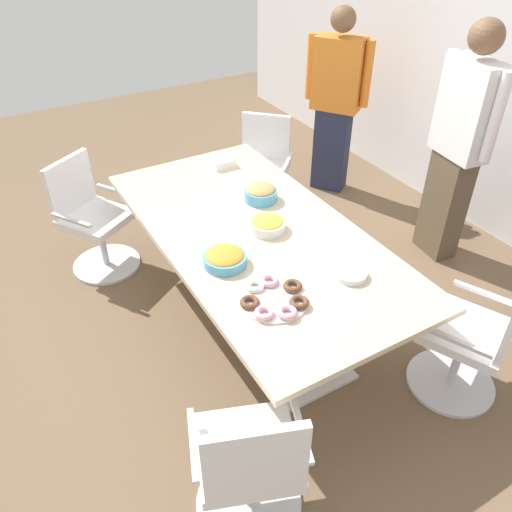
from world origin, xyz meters
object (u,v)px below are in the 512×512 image
object	(u,v)px
office_chair_1	(262,174)
person_standing_1	(460,143)
office_chair_3	(250,468)
snack_bowl_chips_orange	(225,258)
snack_bowl_chips_yellow	(267,224)
donut_platter	(274,298)
snack_bowl_cookies	(261,193)
napkin_pile	(221,161)
office_chair_0	(474,342)
conference_table	(256,247)
plate_stack	(351,274)
office_chair_2	(93,222)
person_standing_0	(336,101)

from	to	relation	value
office_chair_1	person_standing_1	xyz separation A→B (m)	(1.26, 0.97, 0.57)
office_chair_3	snack_bowl_chips_orange	world-z (taller)	office_chair_3
snack_bowl_chips_yellow	donut_platter	distance (m)	0.69
snack_bowl_chips_orange	snack_bowl_cookies	bearing A→B (deg)	133.59
office_chair_3	snack_bowl_chips_orange	distance (m)	1.17
snack_bowl_chips_orange	snack_bowl_chips_yellow	xyz separation A→B (m)	(-0.19, 0.40, 0.00)
snack_bowl_chips_orange	donut_platter	world-z (taller)	snack_bowl_chips_orange
person_standing_1	napkin_pile	world-z (taller)	person_standing_1
snack_bowl_chips_yellow	snack_bowl_cookies	xyz separation A→B (m)	(-0.35, 0.16, 0.01)
office_chair_0	conference_table	bearing A→B (deg)	98.37
office_chair_3	napkin_pile	world-z (taller)	office_chair_3
office_chair_1	snack_bowl_cookies	world-z (taller)	office_chair_1
snack_bowl_chips_yellow	plate_stack	world-z (taller)	snack_bowl_chips_yellow
snack_bowl_chips_yellow	napkin_pile	bearing A→B (deg)	170.47
office_chair_2	person_standing_0	xyz separation A→B (m)	(-0.13, 2.41, 0.49)
office_chair_2	snack_bowl_cookies	bearing A→B (deg)	106.84
donut_platter	plate_stack	size ratio (longest dim) A/B	2.03
person_standing_1	snack_bowl_cookies	size ratio (longest dim) A/B	7.99
snack_bowl_chips_orange	conference_table	bearing A→B (deg)	122.23
person_standing_0	napkin_pile	bearing A→B (deg)	70.57
person_standing_1	napkin_pile	size ratio (longest dim) A/B	10.51
snack_bowl_chips_orange	snack_bowl_cookies	size ratio (longest dim) A/B	1.11
office_chair_1	office_chair_2	xyz separation A→B (m)	(0.03, -1.55, 0.00)
snack_bowl_chips_yellow	donut_platter	xyz separation A→B (m)	(0.61, -0.33, -0.03)
office_chair_3	person_standing_1	bearing A→B (deg)	46.04
person_standing_0	snack_bowl_cookies	world-z (taller)	person_standing_0
plate_stack	office_chair_3	bearing A→B (deg)	-60.34
conference_table	person_standing_1	size ratio (longest dim) A/B	1.29
napkin_pile	office_chair_0	bearing A→B (deg)	14.19
donut_platter	office_chair_3	bearing A→B (deg)	-39.36
office_chair_0	snack_bowl_chips_yellow	distance (m)	1.42
office_chair_2	person_standing_1	world-z (taller)	person_standing_1
conference_table	napkin_pile	bearing A→B (deg)	166.14
snack_bowl_cookies	snack_bowl_chips_orange	bearing A→B (deg)	-46.41
donut_platter	napkin_pile	distance (m)	1.65
office_chair_1	office_chair_3	world-z (taller)	same
person_standing_1	conference_table	bearing A→B (deg)	96.06
person_standing_0	plate_stack	xyz separation A→B (m)	(2.00, -1.40, -0.13)
snack_bowl_chips_orange	plate_stack	xyz separation A→B (m)	(0.46, 0.57, -0.03)
person_standing_1	plate_stack	size ratio (longest dim) A/B	9.94
conference_table	person_standing_1	distance (m)	1.78
office_chair_1	napkin_pile	world-z (taller)	office_chair_1
snack_bowl_chips_orange	napkin_pile	xyz separation A→B (m)	(-1.16, 0.57, -0.01)
person_standing_1	snack_bowl_chips_orange	xyz separation A→B (m)	(0.17, -2.07, -0.18)
office_chair_0	person_standing_1	world-z (taller)	person_standing_1
office_chair_0	snack_bowl_chips_orange	bearing A→B (deg)	113.74
plate_stack	office_chair_0	bearing A→B (deg)	45.98
person_standing_0	plate_stack	bearing A→B (deg)	110.53
conference_table	office_chair_2	bearing A→B (deg)	-146.78
plate_stack	snack_bowl_chips_orange	bearing A→B (deg)	-129.32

